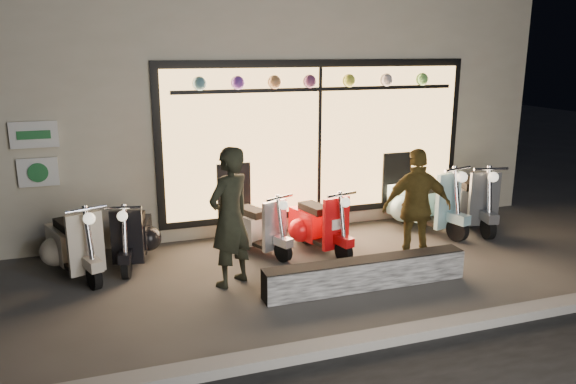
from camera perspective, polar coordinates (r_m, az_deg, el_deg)
name	(u,v)px	position (r m, az deg, el deg)	size (l,w,h in m)	color
ground	(316,274)	(7.92, 2.89, -8.28)	(40.00, 40.00, 0.00)	#383533
kerb	(386,337)	(6.26, 9.91, -14.34)	(40.00, 0.25, 0.12)	slate
shop_building	(231,95)	(12.11, -5.84, 9.81)	(10.20, 6.23, 4.20)	beige
graffiti_barrier	(366,273)	(7.46, 7.93, -8.20)	(2.78, 0.28, 0.40)	black
scooter_silver	(254,227)	(8.70, -3.48, -3.53)	(0.76, 1.29, 0.94)	black
scooter_red	(316,224)	(8.77, 2.86, -3.24)	(0.65, 1.39, 0.99)	black
scooter_black	(134,235)	(8.57, -15.38, -4.25)	(0.64, 1.35, 0.96)	black
scooter_cream	(73,244)	(8.38, -21.03, -4.92)	(0.79, 1.45, 1.04)	black
scooter_blue	(420,202)	(9.99, 13.25, -1.02)	(0.79, 1.62, 1.16)	black
scooter_grey	(468,199)	(10.44, 17.81, -0.72)	(0.72, 1.60, 1.13)	black
man	(230,217)	(7.31, -5.92, -2.57)	(0.68, 0.44, 1.85)	black
woman	(417,207)	(8.21, 12.96, -1.54)	(1.00, 0.41, 1.70)	#52421A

